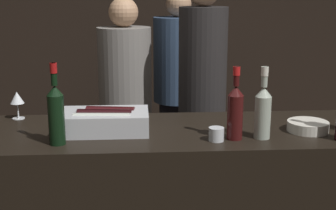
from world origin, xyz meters
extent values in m
cube|color=black|center=(0.00, 2.49, 1.40)|extent=(6.40, 0.06, 2.80)
cube|color=#B7BABF|center=(-0.32, 0.32, 1.05)|extent=(0.43, 0.26, 0.10)
cylinder|color=#B2B7AD|center=(-0.33, 0.27, 1.07)|extent=(0.28, 0.09, 0.07)
cylinder|color=black|center=(-0.32, 0.32, 1.07)|extent=(0.27, 0.10, 0.08)
cylinder|color=black|center=(-0.29, 0.38, 1.07)|extent=(0.25, 0.11, 0.07)
cylinder|color=silver|center=(0.69, 0.27, 1.02)|extent=(0.20, 0.20, 0.05)
cylinder|color=gray|center=(0.69, 0.27, 1.04)|extent=(0.17, 0.17, 0.01)
cylinder|color=silver|center=(-0.80, 0.59, 1.00)|extent=(0.07, 0.07, 0.00)
cylinder|color=silver|center=(-0.80, 0.59, 1.04)|extent=(0.01, 0.01, 0.08)
cone|color=silver|center=(-0.80, 0.59, 1.12)|extent=(0.07, 0.07, 0.06)
cylinder|color=silver|center=(0.21, 0.14, 1.03)|extent=(0.07, 0.07, 0.06)
sphere|color=#F4C66B|center=(0.21, 0.14, 1.03)|extent=(0.03, 0.03, 0.03)
cylinder|color=#380F0F|center=(0.30, 0.17, 1.10)|extent=(0.07, 0.07, 0.21)
cone|color=#380F0F|center=(0.30, 0.17, 1.23)|extent=(0.07, 0.07, 0.04)
cylinder|color=#380F0F|center=(0.30, 0.17, 1.30)|extent=(0.03, 0.03, 0.09)
cylinder|color=red|center=(0.30, 0.17, 1.32)|extent=(0.03, 0.03, 0.04)
cylinder|color=black|center=(-0.52, 0.14, 1.11)|extent=(0.07, 0.07, 0.23)
cone|color=black|center=(-0.52, 0.14, 1.25)|extent=(0.07, 0.07, 0.04)
cylinder|color=black|center=(-0.52, 0.14, 1.32)|extent=(0.03, 0.03, 0.10)
cylinder|color=maroon|center=(-0.52, 0.14, 1.35)|extent=(0.03, 0.03, 0.05)
cylinder|color=#9EA899|center=(0.43, 0.17, 1.10)|extent=(0.08, 0.08, 0.20)
cone|color=#9EA899|center=(0.43, 0.17, 1.22)|extent=(0.08, 0.08, 0.05)
cylinder|color=#9EA899|center=(0.43, 0.17, 1.29)|extent=(0.03, 0.03, 0.09)
cylinder|color=silver|center=(0.43, 0.17, 1.32)|extent=(0.03, 0.03, 0.04)
cube|color=black|center=(0.28, 1.15, 0.41)|extent=(0.24, 0.18, 0.83)
cylinder|color=black|center=(0.28, 1.15, 1.20)|extent=(0.32, 0.32, 0.75)
cube|color=black|center=(-0.25, 1.45, 0.37)|extent=(0.29, 0.21, 0.74)
cylinder|color=slate|center=(-0.25, 1.45, 1.08)|extent=(0.39, 0.39, 0.69)
sphere|color=tan|center=(-0.25, 1.45, 1.53)|extent=(0.21, 0.21, 0.21)
cube|color=black|center=(0.19, 1.97, 0.38)|extent=(0.31, 0.23, 0.76)
cylinder|color=#334766|center=(0.19, 1.97, 1.11)|extent=(0.42, 0.42, 0.70)
sphere|color=tan|center=(0.19, 1.97, 1.57)|extent=(0.21, 0.21, 0.21)
camera|label=1|loc=(-0.15, -1.91, 1.68)|focal=50.00mm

